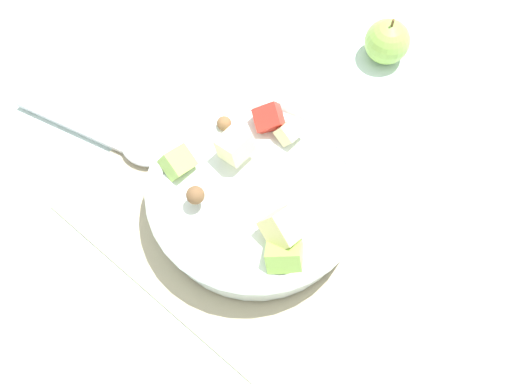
# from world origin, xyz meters

# --- Properties ---
(ground_plane) EXTENTS (2.40, 2.40, 0.00)m
(ground_plane) POSITION_xyz_m (0.00, 0.00, 0.00)
(ground_plane) COLOR silver
(placemat) EXTENTS (0.42, 0.32, 0.01)m
(placemat) POSITION_xyz_m (0.00, 0.00, 0.00)
(placemat) COLOR tan
(placemat) RESTS_ON ground_plane
(salad_bowl) EXTENTS (0.27, 0.27, 0.11)m
(salad_bowl) POSITION_xyz_m (-0.01, 0.01, 0.04)
(salad_bowl) COLOR white
(salad_bowl) RESTS_ON placemat
(serving_spoon) EXTENTS (0.22, 0.08, 0.01)m
(serving_spoon) POSITION_xyz_m (-0.22, -0.04, 0.01)
(serving_spoon) COLOR #B7B7BC
(serving_spoon) RESTS_ON placemat
(whole_apple) EXTENTS (0.06, 0.06, 0.08)m
(whole_apple) POSITION_xyz_m (-0.03, 0.32, 0.03)
(whole_apple) COLOR #8CB74C
(whole_apple) RESTS_ON ground_plane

